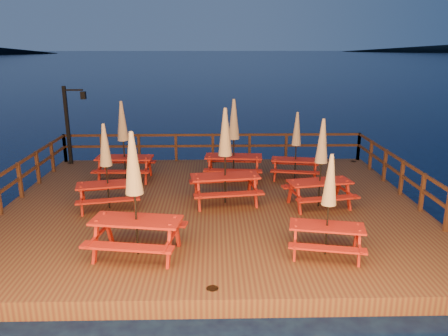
# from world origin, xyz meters

# --- Properties ---
(ground) EXTENTS (500.00, 500.00, 0.00)m
(ground) POSITION_xyz_m (0.00, 0.00, 0.00)
(ground) COLOR black
(ground) RESTS_ON ground
(deck) EXTENTS (12.00, 10.00, 0.40)m
(deck) POSITION_xyz_m (0.00, 0.00, 0.20)
(deck) COLOR #4C2518
(deck) RESTS_ON ground
(deck_piles) EXTENTS (11.44, 9.44, 1.40)m
(deck_piles) POSITION_xyz_m (0.00, 0.00, -0.30)
(deck_piles) COLOR #3E2313
(deck_piles) RESTS_ON ground
(railing) EXTENTS (11.80, 9.75, 1.10)m
(railing) POSITION_xyz_m (0.00, 1.78, 1.16)
(railing) COLOR #3E2313
(railing) RESTS_ON deck
(lamp_post) EXTENTS (0.85, 0.18, 3.00)m
(lamp_post) POSITION_xyz_m (-5.39, 4.55, 2.20)
(lamp_post) COLOR black
(lamp_post) RESTS_ON deck
(picnic_table_0) EXTENTS (1.95, 1.63, 2.71)m
(picnic_table_0) POSITION_xyz_m (-3.01, 2.39, 1.81)
(picnic_table_0) COLOR maroon
(picnic_table_0) RESTS_ON deck
(picnic_table_1) EXTENTS (1.97, 1.73, 2.45)m
(picnic_table_1) POSITION_xyz_m (-2.96, -0.27, 1.67)
(picnic_table_1) COLOR maroon
(picnic_table_1) RESTS_ON deck
(picnic_table_2) EXTENTS (1.85, 1.63, 2.32)m
(picnic_table_2) POSITION_xyz_m (2.52, -3.25, 1.60)
(picnic_table_2) COLOR maroon
(picnic_table_2) RESTS_ON deck
(picnic_table_3) EXTENTS (2.18, 1.89, 2.80)m
(picnic_table_3) POSITION_xyz_m (-1.67, -3.15, 1.86)
(picnic_table_3) COLOR maroon
(picnic_table_3) RESTS_ON deck
(picnic_table_4) EXTENTS (2.03, 1.78, 2.56)m
(picnic_table_4) POSITION_xyz_m (3.06, -0.28, 1.73)
(picnic_table_4) COLOR maroon
(picnic_table_4) RESTS_ON deck
(picnic_table_5) EXTENTS (2.18, 1.89, 2.82)m
(picnic_table_5) POSITION_xyz_m (0.37, 0.06, 1.86)
(picnic_table_5) COLOR maroon
(picnic_table_5) RESTS_ON deck
(picnic_table_6) EXTENTS (1.85, 1.62, 2.33)m
(picnic_table_6) POSITION_xyz_m (2.85, 2.37, 1.61)
(picnic_table_6) COLOR maroon
(picnic_table_6) RESTS_ON deck
(picnic_table_7) EXTENTS (2.06, 1.75, 2.77)m
(picnic_table_7) POSITION_xyz_m (0.72, 2.40, 1.84)
(picnic_table_7) COLOR maroon
(picnic_table_7) RESTS_ON deck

